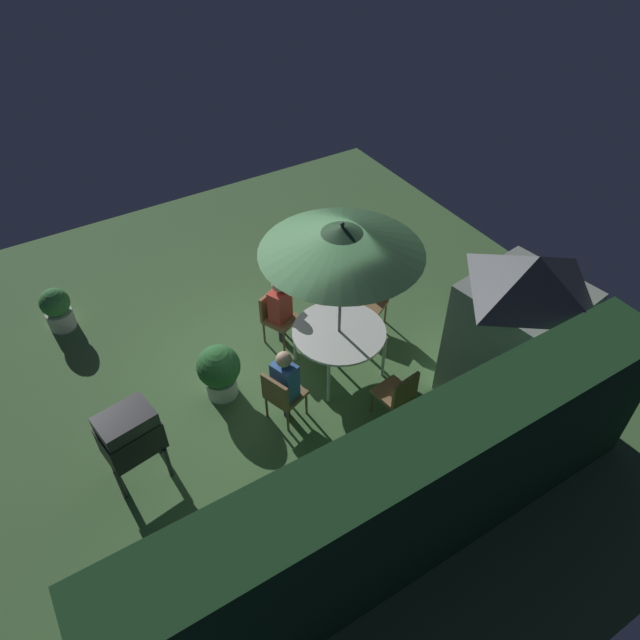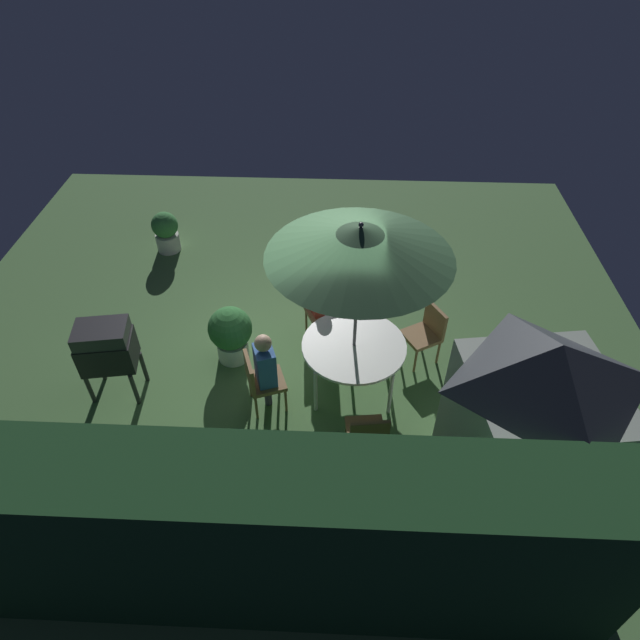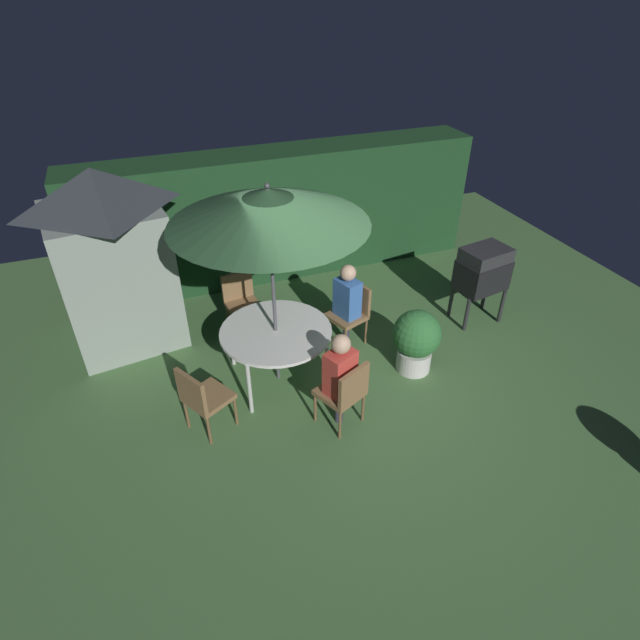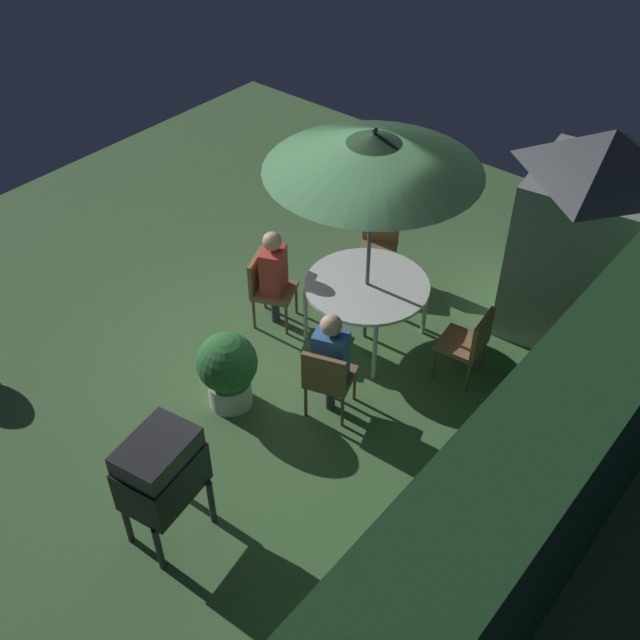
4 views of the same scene
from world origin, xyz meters
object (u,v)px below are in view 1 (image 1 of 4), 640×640
at_px(chair_far_side, 282,395).
at_px(potted_plant_by_grill, 57,308).
at_px(potted_plant_by_shed, 219,370).
at_px(chair_toward_house, 373,298).
at_px(chair_toward_hedge, 398,393).
at_px(garden_shed, 517,331).
at_px(patio_umbrella, 342,239).
at_px(person_in_red, 280,303).
at_px(patio_table, 339,333).
at_px(chair_near_shed, 276,314).
at_px(bbq_grill, 130,434).
at_px(person_in_blue, 285,378).

relative_size(chair_far_side, potted_plant_by_grill, 1.17).
bearing_deg(potted_plant_by_shed, chair_toward_house, -177.29).
relative_size(chair_far_side, chair_toward_hedge, 1.00).
distance_m(garden_shed, patio_umbrella, 2.69).
bearing_deg(patio_umbrella, person_in_red, -65.67).
height_order(patio_table, chair_near_shed, chair_near_shed).
distance_m(chair_near_shed, potted_plant_by_grill, 3.64).
distance_m(chair_far_side, chair_toward_hedge, 1.61).
height_order(potted_plant_by_grill, person_in_red, person_in_red).
height_order(chair_toward_hedge, person_in_red, person_in_red).
bearing_deg(person_in_red, chair_far_side, 61.75).
relative_size(bbq_grill, chair_far_side, 1.33).
height_order(chair_toward_hedge, person_in_blue, person_in_blue).
height_order(garden_shed, chair_far_side, garden_shed).
xyz_separation_m(chair_far_side, potted_plant_by_shed, (0.54, -0.89, -0.03)).
relative_size(patio_table, chair_far_side, 1.56).
height_order(chair_near_shed, person_in_red, person_in_red).
bearing_deg(patio_umbrella, patio_table, -90.00).
bearing_deg(chair_toward_house, patio_table, 29.30).
bearing_deg(potted_plant_by_grill, garden_shed, 136.59).
height_order(chair_near_shed, chair_far_side, same).
bearing_deg(chair_toward_house, chair_toward_hedge, 64.22).
bearing_deg(chair_near_shed, potted_plant_by_grill, -35.95).
bearing_deg(bbq_grill, garden_shed, 164.05).
bearing_deg(chair_toward_house, person_in_red, -15.21).
xyz_separation_m(patio_umbrella, potted_plant_by_grill, (3.43, -3.21, -2.00)).
bearing_deg(garden_shed, bbq_grill, -15.95).
bearing_deg(person_in_blue, potted_plant_by_grill, -57.70).
bearing_deg(chair_far_side, patio_table, -160.38).
xyz_separation_m(patio_table, patio_umbrella, (0.00, 0.00, 1.67)).
height_order(bbq_grill, potted_plant_by_grill, bbq_grill).
distance_m(chair_near_shed, chair_far_side, 1.68).
bearing_deg(potted_plant_by_shed, patio_umbrella, 165.46).
xyz_separation_m(bbq_grill, potted_plant_by_shed, (-1.48, -0.73, -0.35)).
height_order(chair_toward_hedge, potted_plant_by_shed, chair_toward_hedge).
bearing_deg(potted_plant_by_shed, person_in_blue, 125.61).
relative_size(potted_plant_by_grill, person_in_blue, 0.61).
xyz_separation_m(chair_far_side, person_in_blue, (-0.08, -0.03, 0.26)).
xyz_separation_m(patio_umbrella, person_in_blue, (1.14, 0.41, -1.61)).
bearing_deg(bbq_grill, person_in_red, -155.49).
bearing_deg(chair_toward_hedge, person_in_red, -74.79).
relative_size(patio_table, patio_umbrella, 0.53).
height_order(chair_near_shed, person_in_blue, person_in_blue).
height_order(patio_umbrella, chair_toward_hedge, patio_umbrella).
height_order(patio_umbrella, chair_toward_house, patio_umbrella).
distance_m(chair_toward_house, potted_plant_by_grill, 5.20).
relative_size(chair_near_shed, chair_toward_hedge, 1.00).
distance_m(garden_shed, person_in_red, 3.53).
bearing_deg(chair_near_shed, patio_umbrella, 114.33).
height_order(chair_toward_house, potted_plant_by_shed, chair_toward_house).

